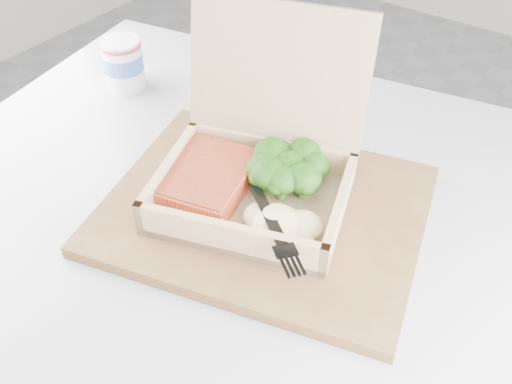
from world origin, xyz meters
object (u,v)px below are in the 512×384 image
Objects in this scene: takeout_container at (261,155)px; paper_cup at (123,62)px; cafe_table at (217,325)px; serving_tray at (264,210)px.

paper_cup is (-0.34, 0.09, -0.02)m from takeout_container.
serving_tray is at bearing 58.17° from cafe_table.
serving_tray is at bearing -63.44° from takeout_container.
serving_tray is 0.38m from paper_cup.
cafe_table is at bearing -29.10° from paper_cup.
cafe_table is at bearing -121.83° from serving_tray.
serving_tray is at bearing -18.09° from paper_cup.
takeout_container is 3.44× the size of paper_cup.
paper_cup is (-0.32, 0.18, 0.24)m from cafe_table.
takeout_container reaches higher than paper_cup.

